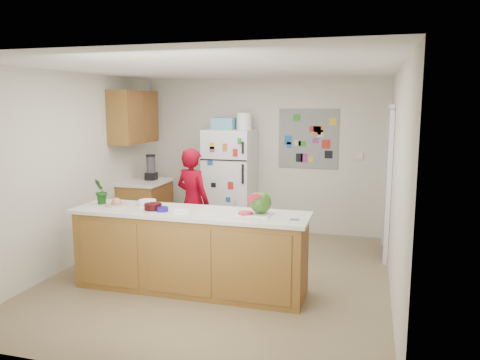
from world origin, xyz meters
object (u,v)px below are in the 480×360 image
(person, at_px, (193,201))
(watermelon, at_px, (261,203))
(refrigerator, at_px, (230,182))
(cherry_bowl, at_px, (153,207))

(person, relative_size, watermelon, 6.37)
(refrigerator, xyz_separation_m, watermelon, (1.05, -2.32, 0.20))
(refrigerator, height_order, cherry_bowl, refrigerator)
(refrigerator, distance_m, person, 1.16)
(watermelon, bearing_deg, refrigerator, 114.38)
(refrigerator, bearing_deg, watermelon, -65.62)
(refrigerator, height_order, watermelon, refrigerator)
(refrigerator, distance_m, cherry_bowl, 2.44)
(person, height_order, cherry_bowl, person)
(cherry_bowl, bearing_deg, refrigerator, 86.10)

